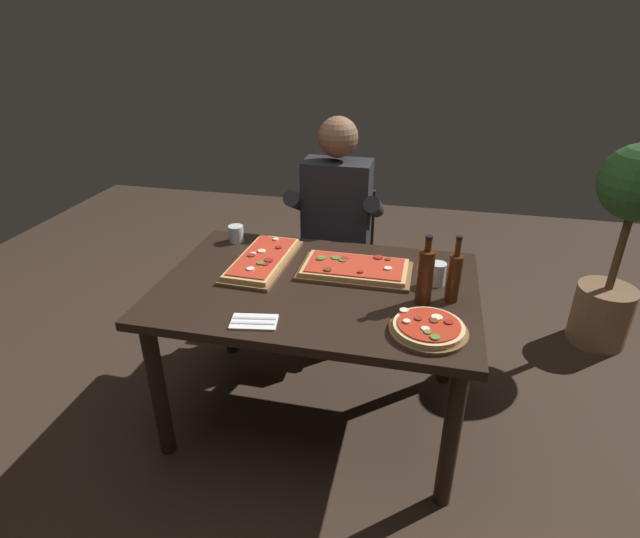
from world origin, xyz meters
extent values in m
plane|color=#38281E|center=(0.00, 0.00, 0.00)|extent=(6.40, 6.40, 0.00)
cube|color=black|center=(0.00, 0.00, 0.72)|extent=(1.40, 0.96, 0.04)
cylinder|color=black|center=(-0.62, -0.40, 0.35)|extent=(0.07, 0.07, 0.70)
cylinder|color=black|center=(0.62, -0.40, 0.35)|extent=(0.07, 0.07, 0.70)
cylinder|color=black|center=(-0.62, 0.40, 0.35)|extent=(0.07, 0.07, 0.70)
cylinder|color=black|center=(0.62, 0.40, 0.35)|extent=(0.07, 0.07, 0.70)
cube|color=brown|center=(0.15, 0.14, 0.75)|extent=(0.51, 0.29, 0.02)
cube|color=tan|center=(0.15, 0.14, 0.77)|extent=(0.47, 0.26, 0.02)
cube|color=red|center=(0.15, 0.14, 0.78)|extent=(0.44, 0.23, 0.01)
cylinder|color=maroon|center=(0.24, 0.24, 0.79)|extent=(0.04, 0.04, 0.01)
cylinder|color=maroon|center=(0.18, 0.07, 0.79)|extent=(0.03, 0.03, 0.01)
cylinder|color=#4C7F2D|center=(0.04, 0.19, 0.78)|extent=(0.04, 0.04, 0.00)
cylinder|color=maroon|center=(0.09, 0.19, 0.78)|extent=(0.04, 0.04, 0.01)
cylinder|color=#4C7F2D|center=(0.08, 0.18, 0.78)|extent=(0.04, 0.04, 0.01)
cylinder|color=#4C7F2D|center=(-0.02, 0.18, 0.78)|extent=(0.04, 0.04, 0.01)
cylinder|color=beige|center=(0.30, 0.13, 0.79)|extent=(0.03, 0.03, 0.01)
cylinder|color=brown|center=(0.03, 0.06, 0.79)|extent=(0.04, 0.04, 0.01)
cylinder|color=brown|center=(-0.02, 0.17, 0.78)|extent=(0.04, 0.04, 0.00)
cylinder|color=maroon|center=(0.29, 0.23, 0.79)|extent=(0.03, 0.03, 0.01)
cube|color=brown|center=(-0.30, 0.15, 0.75)|extent=(0.27, 0.54, 0.02)
cube|color=tan|center=(-0.30, 0.15, 0.77)|extent=(0.23, 0.50, 0.02)
cube|color=red|center=(-0.30, 0.15, 0.78)|extent=(0.21, 0.46, 0.01)
cylinder|color=maroon|center=(-0.26, 0.06, 0.78)|extent=(0.03, 0.03, 0.00)
cylinder|color=maroon|center=(-0.26, 0.09, 0.79)|extent=(0.04, 0.04, 0.01)
cylinder|color=maroon|center=(-0.25, 0.25, 0.79)|extent=(0.03, 0.03, 0.01)
cylinder|color=beige|center=(-0.31, -0.01, 0.79)|extent=(0.04, 0.04, 0.01)
cylinder|color=beige|center=(-0.30, 0.34, 0.79)|extent=(0.03, 0.03, 0.01)
cylinder|color=#4C7F2D|center=(-0.28, 0.06, 0.79)|extent=(0.04, 0.04, 0.01)
cylinder|color=maroon|center=(-0.35, 0.13, 0.78)|extent=(0.04, 0.04, 0.01)
cylinder|color=beige|center=(-0.32, 0.19, 0.79)|extent=(0.04, 0.04, 0.01)
cylinder|color=beige|center=(-0.35, 0.15, 0.78)|extent=(0.02, 0.02, 0.01)
cylinder|color=brown|center=(0.49, -0.29, 0.75)|extent=(0.30, 0.30, 0.02)
cylinder|color=#E5C184|center=(0.49, -0.29, 0.77)|extent=(0.27, 0.27, 0.02)
cylinder|color=#B72D19|center=(0.49, -0.29, 0.78)|extent=(0.24, 0.24, 0.01)
cylinder|color=maroon|center=(0.45, -0.26, 0.78)|extent=(0.03, 0.03, 0.01)
cylinder|color=#4C7F2D|center=(0.49, -0.35, 0.78)|extent=(0.03, 0.03, 0.00)
cylinder|color=brown|center=(0.51, -0.26, 0.78)|extent=(0.03, 0.03, 0.01)
cylinder|color=maroon|center=(0.56, -0.26, 0.78)|extent=(0.03, 0.03, 0.01)
cylinder|color=beige|center=(0.48, -0.32, 0.78)|extent=(0.03, 0.03, 0.00)
cylinder|color=#4C7F2D|center=(0.52, -0.37, 0.78)|extent=(0.04, 0.04, 0.01)
cylinder|color=beige|center=(0.52, -0.24, 0.78)|extent=(0.04, 0.04, 0.00)
cylinder|color=beige|center=(0.41, -0.29, 0.79)|extent=(0.03, 0.03, 0.01)
cylinder|color=beige|center=(0.39, -0.21, 0.78)|extent=(0.03, 0.03, 0.00)
cylinder|color=brown|center=(0.51, -0.25, 0.78)|extent=(0.03, 0.03, 0.00)
cylinder|color=#47230F|center=(0.46, -0.06, 0.86)|extent=(0.07, 0.07, 0.23)
cylinder|color=#47230F|center=(0.46, -0.06, 1.00)|extent=(0.03, 0.03, 0.05)
cylinder|color=black|center=(0.46, -0.06, 1.03)|extent=(0.03, 0.03, 0.01)
cylinder|color=#47230F|center=(0.58, -0.02, 0.84)|extent=(0.06, 0.06, 0.21)
cylinder|color=#47230F|center=(0.58, -0.02, 0.98)|extent=(0.02, 0.02, 0.07)
cylinder|color=black|center=(0.58, -0.02, 1.02)|extent=(0.03, 0.03, 0.01)
cylinder|color=silver|center=(0.52, 0.11, 0.79)|extent=(0.07, 0.07, 0.10)
cylinder|color=silver|center=(-0.52, 0.37, 0.78)|extent=(0.08, 0.08, 0.09)
cube|color=white|center=(-0.17, -0.36, 0.74)|extent=(0.20, 0.14, 0.01)
cube|color=silver|center=(-0.17, -0.38, 0.75)|extent=(0.17, 0.04, 0.00)
cube|color=silver|center=(-0.17, -0.34, 0.75)|extent=(0.17, 0.04, 0.00)
cube|color=black|center=(-0.07, 0.78, 0.43)|extent=(0.44, 0.44, 0.04)
cube|color=black|center=(-0.07, 0.98, 0.66)|extent=(0.40, 0.04, 0.42)
cylinder|color=black|center=(-0.26, 0.59, 0.21)|extent=(0.04, 0.04, 0.41)
cylinder|color=black|center=(0.12, 0.59, 0.21)|extent=(0.04, 0.04, 0.41)
cylinder|color=black|center=(-0.26, 0.97, 0.21)|extent=(0.04, 0.04, 0.41)
cylinder|color=black|center=(0.12, 0.97, 0.21)|extent=(0.04, 0.04, 0.41)
cylinder|color=#23232D|center=(-0.17, 0.60, 0.23)|extent=(0.11, 0.11, 0.45)
cylinder|color=#23232D|center=(0.03, 0.60, 0.23)|extent=(0.11, 0.11, 0.45)
cube|color=#23232D|center=(-0.07, 0.68, 0.51)|extent=(0.34, 0.40, 0.12)
cube|color=#232328|center=(-0.07, 0.78, 0.83)|extent=(0.38, 0.22, 0.52)
sphere|color=brown|center=(-0.07, 0.78, 1.22)|extent=(0.22, 0.22, 0.22)
cylinder|color=#232328|center=(-0.29, 0.73, 0.86)|extent=(0.09, 0.31, 0.21)
cylinder|color=#232328|center=(0.15, 0.73, 0.86)|extent=(0.09, 0.31, 0.21)
cylinder|color=#846042|center=(1.53, 0.99, 0.18)|extent=(0.33, 0.33, 0.37)
cylinder|color=brown|center=(1.53, 0.99, 0.61)|extent=(0.04, 0.04, 0.48)
sphere|color=#285623|center=(1.53, 0.99, 1.01)|extent=(0.42, 0.42, 0.42)
camera|label=1|loc=(0.44, -1.92, 1.81)|focal=28.35mm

